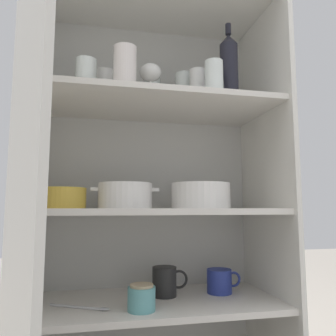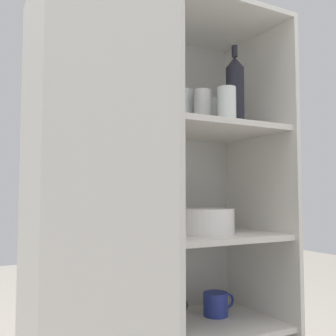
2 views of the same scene
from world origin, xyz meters
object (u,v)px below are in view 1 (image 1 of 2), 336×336
object	(u,v)px
plate_stack_white	(201,196)
mixing_bowl_large	(63,197)
casserole_dish	(125,196)
storage_jar	(142,298)
coffee_mug_primary	(165,281)
wine_bottle	(229,67)

from	to	relation	value
plate_stack_white	mixing_bowl_large	world-z (taller)	plate_stack_white
casserole_dish	storage_jar	xyz separation A→B (m)	(0.05, -0.11, -0.32)
plate_stack_white	casserole_dish	size ratio (longest dim) A/B	0.88
plate_stack_white	storage_jar	bearing A→B (deg)	-158.43
mixing_bowl_large	casserole_dish	size ratio (longest dim) A/B	0.63
plate_stack_white	coffee_mug_primary	size ratio (longest dim) A/B	1.61
coffee_mug_primary	storage_jar	xyz separation A→B (m)	(-0.10, -0.15, -0.01)
storage_jar	casserole_dish	bearing A→B (deg)	113.33
casserole_dish	coffee_mug_primary	distance (m)	0.34
plate_stack_white	storage_jar	size ratio (longest dim) A/B	2.44
wine_bottle	storage_jar	xyz separation A→B (m)	(-0.32, -0.03, -0.79)
plate_stack_white	casserole_dish	distance (m)	0.27
plate_stack_white	storage_jar	xyz separation A→B (m)	(-0.22, -0.09, -0.32)
plate_stack_white	mixing_bowl_large	size ratio (longest dim) A/B	1.40
wine_bottle	casserole_dish	bearing A→B (deg)	167.66
casserole_dish	coffee_mug_primary	bearing A→B (deg)	14.93
mixing_bowl_large	storage_jar	distance (m)	0.42
wine_bottle	coffee_mug_primary	distance (m)	0.82
wine_bottle	plate_stack_white	size ratio (longest dim) A/B	1.40
casserole_dish	mixing_bowl_large	bearing A→B (deg)	177.80
mixing_bowl_large	coffee_mug_primary	world-z (taller)	mixing_bowl_large
coffee_mug_primary	casserole_dish	bearing A→B (deg)	-165.07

